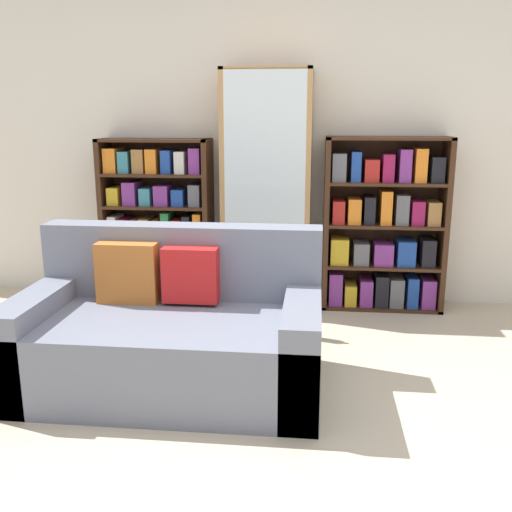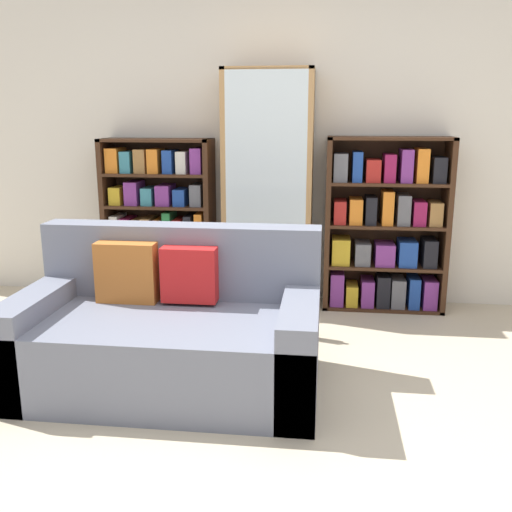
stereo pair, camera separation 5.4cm
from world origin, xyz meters
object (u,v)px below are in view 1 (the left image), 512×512
at_px(couch, 171,334).
at_px(wine_bottle, 310,319).
at_px(bookshelf_right, 384,229).
at_px(bookshelf_left, 158,223).
at_px(display_cabinet, 267,191).

height_order(couch, wine_bottle, couch).
bearing_deg(couch, bookshelf_right, 48.76).
height_order(bookshelf_left, wine_bottle, bookshelf_left).
distance_m(display_cabinet, wine_bottle, 1.15).
bearing_deg(couch, display_cabinet, 74.87).
height_order(display_cabinet, wine_bottle, display_cabinet).
xyz_separation_m(bookshelf_right, wine_bottle, (-0.56, -0.76, -0.50)).
relative_size(display_cabinet, bookshelf_right, 1.37).
distance_m(couch, bookshelf_right, 2.06).
bearing_deg(bookshelf_right, bookshelf_left, 179.99).
xyz_separation_m(couch, bookshelf_left, (-0.50, 1.53, 0.36)).
distance_m(couch, wine_bottle, 1.11).
distance_m(bookshelf_left, display_cabinet, 0.95).
bearing_deg(display_cabinet, wine_bottle, -63.24).
xyz_separation_m(bookshelf_left, bookshelf_right, (1.84, -0.00, -0.02)).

